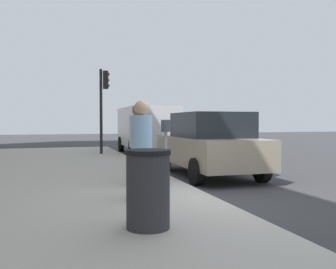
% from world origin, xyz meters
% --- Properties ---
extents(ground_plane, '(80.00, 80.00, 0.00)m').
position_xyz_m(ground_plane, '(0.00, 0.00, 0.00)').
color(ground_plane, '#38383A').
rests_on(ground_plane, ground).
extents(sidewalk_slab, '(28.00, 6.00, 0.15)m').
position_xyz_m(sidewalk_slab, '(0.00, 3.00, 0.07)').
color(sidewalk_slab, '#B7B2A8').
rests_on(sidewalk_slab, ground_plane).
extents(parking_meter, '(0.36, 0.12, 1.41)m').
position_xyz_m(parking_meter, '(1.36, 0.47, 1.17)').
color(parking_meter, gray).
rests_on(parking_meter, sidewalk_slab).
extents(pedestrian_at_meter, '(0.51, 0.38, 1.75)m').
position_xyz_m(pedestrian_at_meter, '(1.39, 1.07, 1.18)').
color(pedestrian_at_meter, '#191E4C').
rests_on(pedestrian_at_meter, sidewalk_slab).
extents(pedestrian_bystander, '(0.38, 0.51, 1.74)m').
position_xyz_m(pedestrian_bystander, '(0.04, 1.31, 1.17)').
color(pedestrian_bystander, '#47474C').
rests_on(pedestrian_bystander, sidewalk_slab).
extents(parked_sedan_near, '(4.44, 2.04, 1.77)m').
position_xyz_m(parked_sedan_near, '(3.19, -1.35, 0.89)').
color(parked_sedan_near, gray).
rests_on(parked_sedan_near, ground_plane).
extents(parked_van_far, '(5.27, 2.26, 2.18)m').
position_xyz_m(parked_van_far, '(10.58, -1.35, 1.26)').
color(parked_van_far, silver).
rests_on(parked_van_far, ground_plane).
extents(traffic_signal, '(0.24, 0.44, 3.60)m').
position_xyz_m(traffic_signal, '(9.55, 0.77, 2.58)').
color(traffic_signal, black).
rests_on(traffic_signal, sidewalk_slab).
extents(trash_bin, '(0.59, 0.59, 1.01)m').
position_xyz_m(trash_bin, '(-1.76, 1.65, 0.66)').
color(trash_bin, '#2D2D33').
rests_on(trash_bin, sidewalk_slab).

